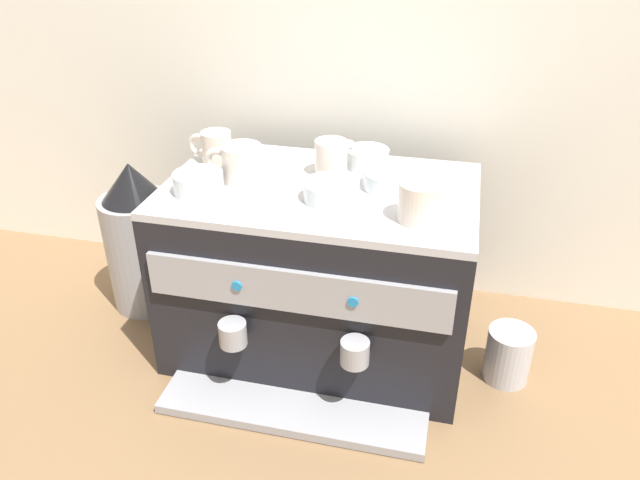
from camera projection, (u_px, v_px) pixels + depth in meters
ground_plane at (320, 339)px, 1.47m from camera, size 4.00×4.00×0.00m
tiled_backsplash_wall at (351, 61)px, 1.44m from camera, size 2.80×0.03×1.17m
espresso_machine at (319, 270)px, 1.36m from camera, size 0.64×0.51×0.40m
ceramic_cup_0 at (240, 163)px, 1.27m from camera, size 0.13×0.08×0.08m
ceramic_cup_1 at (420, 201)px, 1.12m from camera, size 0.08×0.12×0.08m
ceramic_cup_2 at (215, 148)px, 1.35m from camera, size 0.10×0.07×0.07m
ceramic_cup_3 at (333, 158)px, 1.30m from camera, size 0.08×0.10×0.08m
ceramic_bowl_0 at (393, 180)px, 1.25m from camera, size 0.12×0.12×0.04m
ceramic_bowl_1 at (367, 159)px, 1.34m from camera, size 0.09×0.09×0.04m
ceramic_bowl_2 at (331, 191)px, 1.20m from camera, size 0.11×0.11×0.04m
ceramic_bowl_3 at (199, 183)px, 1.23m from camera, size 0.10×0.10×0.04m
coffee_grinder at (140, 240)px, 1.51m from camera, size 0.17×0.17×0.39m
milk_pitcher at (508, 355)px, 1.32m from camera, size 0.10×0.10×0.12m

